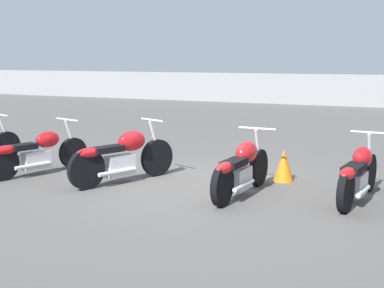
% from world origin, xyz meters
% --- Properties ---
extents(ground_plane, '(60.00, 60.00, 0.00)m').
position_xyz_m(ground_plane, '(0.00, 0.00, 0.00)').
color(ground_plane, '#514F4C').
extents(fence_back, '(40.00, 0.04, 1.35)m').
position_xyz_m(fence_back, '(0.00, 15.59, 0.67)').
color(fence_back, gray).
rests_on(fence_back, ground_plane).
extents(motorcycle_slot_1, '(0.88, 1.94, 0.94)m').
position_xyz_m(motorcycle_slot_1, '(-2.77, -0.35, 0.39)').
color(motorcycle_slot_1, black).
rests_on(motorcycle_slot_1, ground_plane).
extents(motorcycle_slot_2, '(0.96, 1.97, 1.02)m').
position_xyz_m(motorcycle_slot_2, '(-1.06, -0.28, 0.45)').
color(motorcycle_slot_2, black).
rests_on(motorcycle_slot_2, ground_plane).
extents(motorcycle_slot_3, '(0.62, 2.00, 0.97)m').
position_xyz_m(motorcycle_slot_3, '(1.03, -0.29, 0.43)').
color(motorcycle_slot_3, black).
rests_on(motorcycle_slot_3, ground_plane).
extents(motorcycle_slot_4, '(0.58, 1.96, 0.95)m').
position_xyz_m(motorcycle_slot_4, '(2.68, 0.06, 0.40)').
color(motorcycle_slot_4, black).
rests_on(motorcycle_slot_4, ground_plane).
extents(traffic_cone_near, '(0.34, 0.34, 0.54)m').
position_xyz_m(traffic_cone_near, '(1.37, 0.91, 0.27)').
color(traffic_cone_near, orange).
rests_on(traffic_cone_near, ground_plane).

